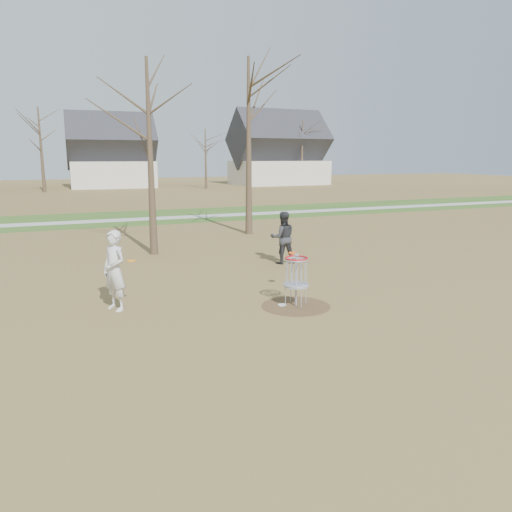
{
  "coord_description": "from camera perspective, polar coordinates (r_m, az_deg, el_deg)",
  "views": [
    {
      "loc": [
        -5.79,
        -11.16,
        3.85
      ],
      "look_at": [
        -0.5,
        1.5,
        1.1
      ],
      "focal_mm": 35.0,
      "sensor_mm": 36.0,
      "label": 1
    }
  ],
  "objects": [
    {
      "name": "ground",
      "position": [
        13.15,
        4.56,
        -5.73
      ],
      "size": [
        160.0,
        160.0,
        0.0
      ],
      "primitive_type": "plane",
      "color": "brown",
      "rests_on": "ground"
    },
    {
      "name": "disc_golf_basket",
      "position": [
        12.91,
        4.62,
        -1.85
      ],
      "size": [
        0.64,
        0.64,
        1.35
      ],
      "color": "#9EA3AD",
      "rests_on": "ground"
    },
    {
      "name": "player_throwing",
      "position": [
        18.12,
        3.09,
        2.11
      ],
      "size": [
        1.05,
        0.89,
        1.9
      ],
      "primitive_type": "imported",
      "rotation": [
        0.0,
        0.0,
        2.94
      ],
      "color": "#2D2E32",
      "rests_on": "ground"
    },
    {
      "name": "discs_in_play",
      "position": [
        13.44,
        -3.97,
        -0.04
      ],
      "size": [
        4.78,
        0.37,
        0.21
      ],
      "color": "#F3500C",
      "rests_on": "ground"
    },
    {
      "name": "houses_row",
      "position": [
        64.52,
        -13.91,
        10.73
      ],
      "size": [
        56.51,
        10.01,
        7.26
      ],
      "color": "silver",
      "rests_on": "ground"
    },
    {
      "name": "disc_grounded",
      "position": [
        13.17,
        3.0,
        -5.59
      ],
      "size": [
        0.22,
        0.22,
        0.02
      ],
      "primitive_type": "cylinder",
      "color": "white",
      "rests_on": "dirt_circle"
    },
    {
      "name": "footpath",
      "position": [
        31.92,
        -12.1,
        4.19
      ],
      "size": [
        160.0,
        1.5,
        0.01
      ],
      "primitive_type": "cube",
      "color": "#9E9E99",
      "rests_on": "green_band"
    },
    {
      "name": "player_standing",
      "position": [
        13.04,
        -15.87,
        -1.62
      ],
      "size": [
        0.79,
        0.89,
        2.05
      ],
      "primitive_type": "imported",
      "rotation": [
        0.0,
        0.0,
        -1.07
      ],
      "color": "silver",
      "rests_on": "ground"
    },
    {
      "name": "green_band",
      "position": [
        32.9,
        -12.42,
        4.37
      ],
      "size": [
        160.0,
        8.0,
        0.01
      ],
      "primitive_type": "cube",
      "color": "#2D5119",
      "rests_on": "ground"
    },
    {
      "name": "dirt_circle",
      "position": [
        13.15,
        4.56,
        -5.71
      ],
      "size": [
        1.8,
        1.8,
        0.01
      ],
      "primitive_type": "cylinder",
      "color": "#47331E",
      "rests_on": "ground"
    },
    {
      "name": "bare_trees",
      "position": [
        47.58,
        -13.87,
        12.83
      ],
      "size": [
        52.62,
        44.98,
        9.0
      ],
      "color": "#382B1E",
      "rests_on": "ground"
    }
  ]
}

